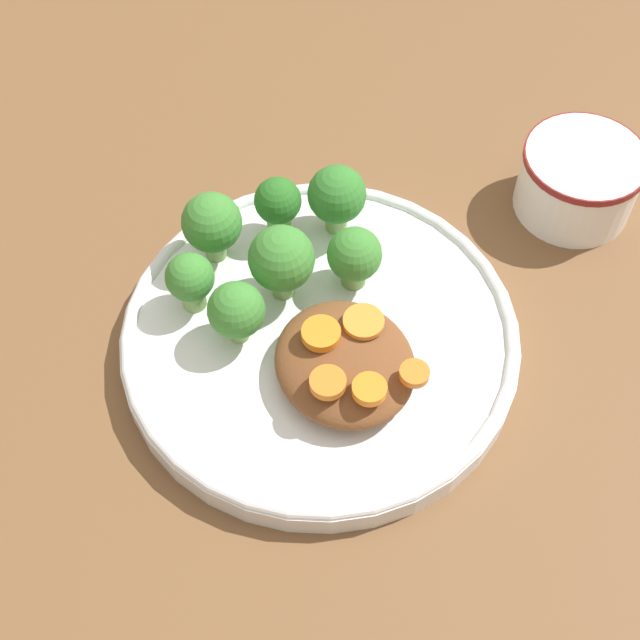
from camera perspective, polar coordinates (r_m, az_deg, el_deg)
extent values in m
plane|color=brown|center=(0.64, 0.00, -1.76)|extent=(4.00, 4.00, 0.00)
cylinder|color=white|center=(0.64, 0.00, -1.27)|extent=(0.28, 0.28, 0.02)
torus|color=white|center=(0.63, 0.00, -0.77)|extent=(0.28, 0.28, 0.01)
cylinder|color=white|center=(0.73, 16.19, 8.54)|extent=(0.09, 0.09, 0.06)
cylinder|color=maroon|center=(0.72, 16.67, 9.91)|extent=(0.10, 0.10, 0.01)
cylinder|color=white|center=(0.72, 16.53, 9.52)|extent=(0.08, 0.08, 0.01)
ellipsoid|color=brown|center=(0.60, 1.97, -2.62)|extent=(0.09, 0.10, 0.03)
cylinder|color=#759E51|center=(0.64, -2.40, 2.52)|extent=(0.02, 0.02, 0.03)
sphere|color=#3D8433|center=(0.62, -2.48, 3.96)|extent=(0.05, 0.05, 0.05)
cylinder|color=#759E51|center=(0.64, 2.17, 3.06)|extent=(0.02, 0.02, 0.02)
sphere|color=#3D8433|center=(0.63, 2.23, 4.23)|extent=(0.04, 0.04, 0.04)
cylinder|color=#7FA85B|center=(0.64, -8.12, 1.63)|extent=(0.02, 0.02, 0.02)
sphere|color=#3D8433|center=(0.62, -8.34, 2.74)|extent=(0.03, 0.03, 0.03)
cylinder|color=#7FA85B|center=(0.67, -2.65, 6.39)|extent=(0.02, 0.02, 0.02)
sphere|color=#286B23|center=(0.66, -2.72, 7.64)|extent=(0.04, 0.04, 0.04)
cylinder|color=#7FA85B|center=(0.62, -5.23, -0.49)|extent=(0.01, 0.01, 0.02)
sphere|color=#3D8433|center=(0.60, -5.38, 0.64)|extent=(0.04, 0.04, 0.04)
cylinder|color=#7FA85B|center=(0.66, -6.73, 4.84)|extent=(0.02, 0.02, 0.02)
sphere|color=#3D8433|center=(0.64, -6.94, 6.21)|extent=(0.04, 0.04, 0.04)
cylinder|color=#7FA85B|center=(0.68, 1.06, 6.66)|extent=(0.02, 0.02, 0.02)
sphere|color=#337A2D|center=(0.66, 1.09, 8.04)|extent=(0.04, 0.04, 0.04)
cylinder|color=orange|center=(0.56, 3.30, -4.39)|extent=(0.02, 0.02, 0.01)
cylinder|color=orange|center=(0.59, 2.80, -0.11)|extent=(0.03, 0.03, 0.00)
cylinder|color=orange|center=(0.57, 0.50, -4.02)|extent=(0.02, 0.02, 0.01)
cylinder|color=orange|center=(0.57, 6.06, -3.42)|extent=(0.02, 0.02, 0.01)
cylinder|color=orange|center=(0.59, 0.07, -0.88)|extent=(0.03, 0.03, 0.01)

